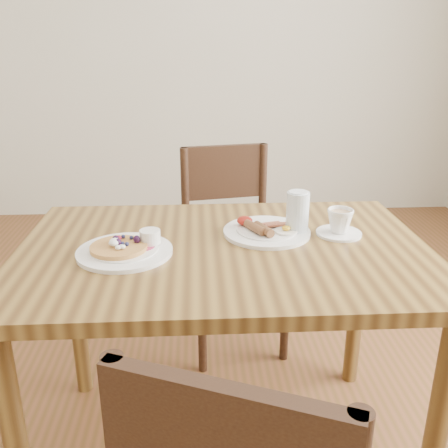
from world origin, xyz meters
name	(u,v)px	position (x,y,z in m)	size (l,w,h in m)	color
ground	(224,446)	(0.00, 0.00, 0.00)	(5.00, 5.00, 0.00)	brown
dining_table	(224,277)	(0.00, 0.00, 0.65)	(1.20, 0.80, 0.75)	brown
chair_far	(231,238)	(0.07, 0.69, 0.49)	(0.49, 0.49, 0.88)	#332112
pancake_plate	(126,249)	(-0.28, -0.03, 0.76)	(0.27, 0.27, 0.06)	white
breakfast_plate	(265,230)	(0.13, 0.09, 0.76)	(0.27, 0.27, 0.04)	white
teacup_saucer	(340,223)	(0.36, 0.08, 0.79)	(0.14, 0.14, 0.08)	white
water_glass	(297,213)	(0.23, 0.09, 0.82)	(0.07, 0.07, 0.13)	silver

